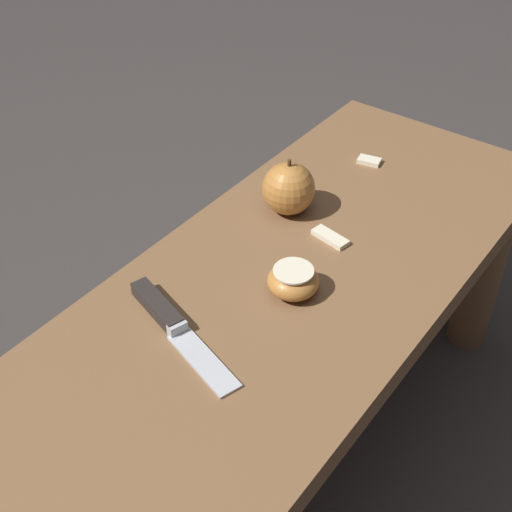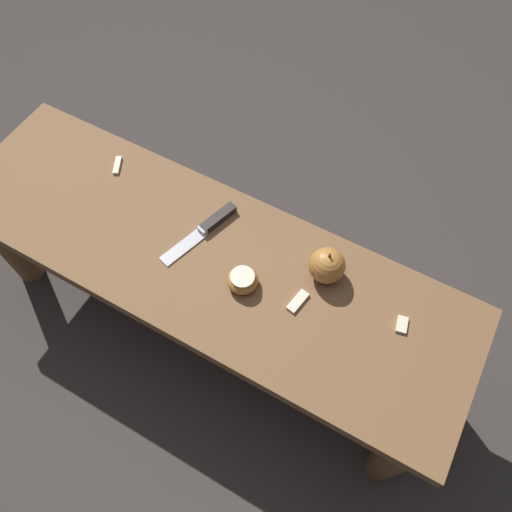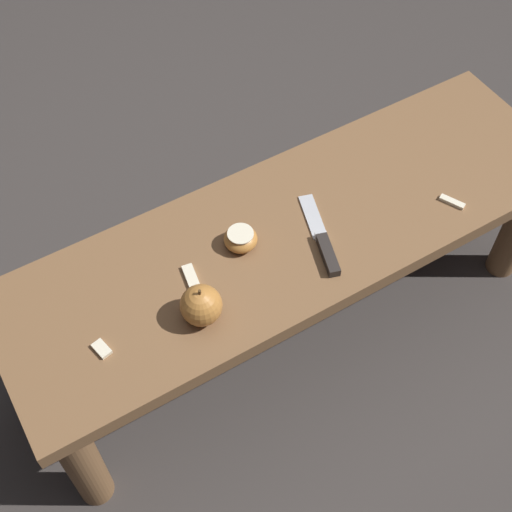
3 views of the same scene
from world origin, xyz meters
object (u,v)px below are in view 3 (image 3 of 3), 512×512
apple_whole (201,305)px  apple_cut (241,239)px  knife (324,245)px  wooden_bench (294,249)px

apple_whole → apple_cut: apple_whole is taller
knife → apple_cut: size_ratio=3.11×
knife → apple_whole: apple_whole is taller
apple_cut → knife: bearing=147.3°
knife → apple_cut: (0.15, -0.09, 0.01)m
apple_whole → apple_cut: 0.19m
knife → apple_cut: 0.18m
apple_cut → apple_whole: bearing=36.6°
apple_whole → apple_cut: size_ratio=1.31×
wooden_bench → apple_cut: bearing=-9.5°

